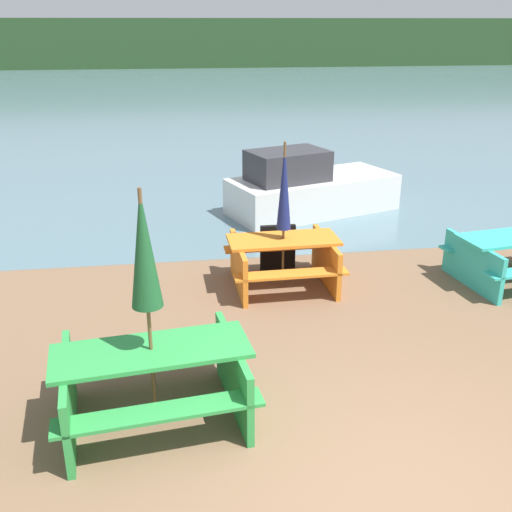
% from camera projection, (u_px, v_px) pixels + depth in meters
% --- Properties ---
extents(water, '(60.00, 50.00, 0.00)m').
position_uv_depth(water, '(195.00, 93.00, 33.09)').
color(water, slate).
rests_on(water, ground_plane).
extents(far_treeline, '(80.00, 1.60, 4.00)m').
position_uv_depth(far_treeline, '(182.00, 43.00, 50.79)').
color(far_treeline, '#284723').
rests_on(far_treeline, water).
extents(picnic_table_green, '(2.03, 1.60, 0.78)m').
position_uv_depth(picnic_table_green, '(153.00, 377.00, 5.79)').
color(picnic_table_green, green).
rests_on(picnic_table_green, ground_plane).
extents(picnic_table_orange, '(1.63, 1.41, 0.75)m').
position_uv_depth(picnic_table_orange, '(283.00, 258.00, 8.80)').
color(picnic_table_orange, orange).
rests_on(picnic_table_orange, ground_plane).
extents(umbrella_darkgreen, '(0.29, 0.29, 2.36)m').
position_uv_depth(umbrella_darkgreen, '(144.00, 251.00, 5.31)').
color(umbrella_darkgreen, brown).
rests_on(umbrella_darkgreen, ground_plane).
extents(umbrella_navy, '(0.21, 0.21, 2.15)m').
position_uv_depth(umbrella_navy, '(284.00, 188.00, 8.41)').
color(umbrella_navy, brown).
rests_on(umbrella_navy, ground_plane).
extents(boat, '(3.70, 2.48, 1.33)m').
position_uv_depth(boat, '(308.00, 189.00, 12.24)').
color(boat, silver).
rests_on(boat, water).
extents(signboard, '(0.55, 0.08, 0.75)m').
position_uv_depth(signboard, '(278.00, 248.00, 9.37)').
color(signboard, black).
rests_on(signboard, ground_plane).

